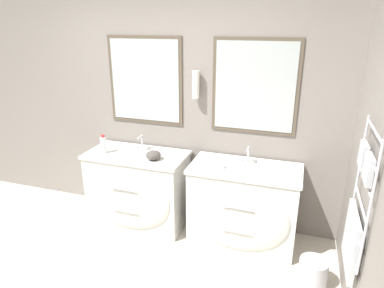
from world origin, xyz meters
The scene contains 10 objects.
wall_back centered at (0.01, 1.65, 1.31)m, with size 5.40×0.16×2.60m.
wall_right centered at (1.93, 0.73, 1.29)m, with size 0.13×3.43×2.60m.
vanity_left centered at (-0.27, 1.28, 0.43)m, with size 1.10×0.63×0.85m.
vanity_right centered at (0.93, 1.28, 0.43)m, with size 1.10×0.63×0.85m.
faucet_left centered at (-0.27, 1.45, 0.92)m, with size 0.17×0.11×0.16m.
faucet_right centered at (0.93, 1.45, 0.92)m, with size 0.17×0.11×0.16m.
toiletry_bottle centered at (-0.61, 1.22, 0.94)m, with size 0.07×0.07×0.21m.
amenity_bowl centered at (-0.02, 1.21, 0.89)m, with size 0.16×0.16×0.10m.
soap_dish centered at (0.68, 1.22, 0.86)m, with size 0.11×0.08×0.04m.
waste_bin centered at (1.65, 0.84, 0.14)m, with size 0.25×0.25×0.26m.
Camera 1 is at (1.40, -1.80, 2.21)m, focal length 32.00 mm.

